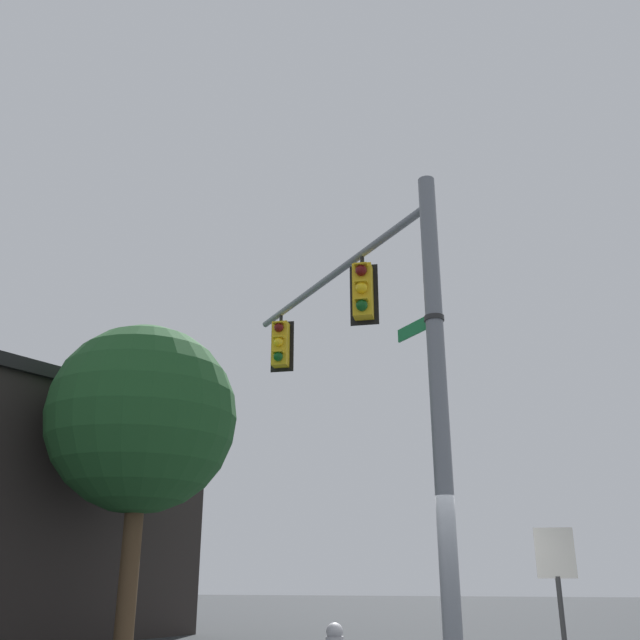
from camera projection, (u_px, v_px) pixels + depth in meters
The scene contains 7 objects.
signal_pole at pixel (439, 403), 10.55m from camera, with size 0.27×0.27×7.71m, color slate.
mast_arm at pixel (331, 277), 14.47m from camera, with size 0.15×0.15×6.70m, color slate.
traffic_light_nearest_pole at pixel (363, 291), 13.15m from camera, with size 0.54×0.49×1.31m.
traffic_light_mid_inner at pixel (280, 344), 16.20m from camera, with size 0.54×0.49×1.31m.
street_name_sign at pixel (425, 323), 11.21m from camera, with size 0.80×0.93×0.22m.
tree_by_storefront at pixel (142, 419), 14.86m from camera, with size 3.98×3.98×6.54m.
historical_marker at pixel (558, 576), 10.89m from camera, with size 0.60×0.08×2.13m.
Camera 1 is at (-0.33, 10.49, 1.45)m, focal length 39.36 mm.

